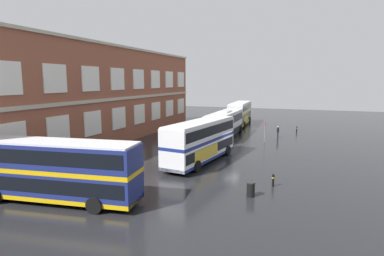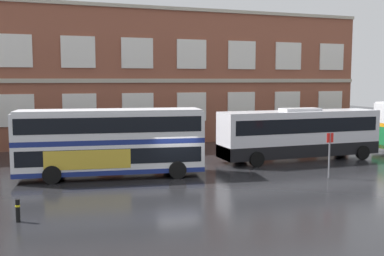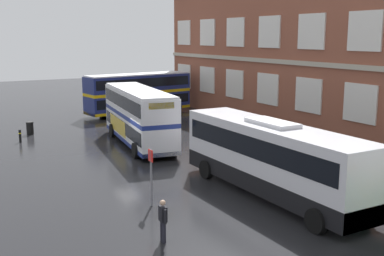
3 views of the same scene
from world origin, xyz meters
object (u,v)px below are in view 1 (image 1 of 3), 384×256
at_px(touring_coach, 225,124).
at_px(safety_bollard_west, 273,180).
at_px(waiting_passenger, 278,131).
at_px(double_decker_middle, 201,140).
at_px(bus_stand_flag, 265,130).
at_px(station_litter_bin, 251,189).
at_px(double_decker_far, 240,113).
at_px(safety_bollard_east, 297,129).
at_px(double_decker_near, 58,170).

bearing_deg(touring_coach, safety_bollard_west, -155.27).
height_order(waiting_passenger, safety_bollard_west, waiting_passenger).
bearing_deg(double_decker_middle, waiting_passenger, -19.98).
distance_m(waiting_passenger, bus_stand_flag, 4.17).
bearing_deg(station_litter_bin, touring_coach, 19.11).
distance_m(double_decker_middle, double_decker_far, 27.41).
height_order(touring_coach, safety_bollard_east, touring_coach).
bearing_deg(waiting_passenger, safety_bollard_east, -21.98).
bearing_deg(waiting_passenger, double_decker_far, 34.52).
distance_m(double_decker_middle, touring_coach, 13.86).
bearing_deg(safety_bollard_east, touring_coach, 130.70).
xyz_separation_m(double_decker_far, bus_stand_flag, (-15.13, -6.43, -0.51)).
xyz_separation_m(double_decker_near, bus_stand_flag, (25.20, -10.08, -0.51)).
distance_m(waiting_passenger, safety_bollard_east, 6.18).
height_order(double_decker_far, station_litter_bin, double_decker_far).
xyz_separation_m(double_decker_middle, waiting_passenger, (16.12, -5.86, -1.22)).
height_order(bus_stand_flag, safety_bollard_east, bus_stand_flag).
bearing_deg(safety_bollard_west, double_decker_middle, 56.24).
distance_m(double_decker_far, bus_stand_flag, 16.45).
xyz_separation_m(touring_coach, safety_bollard_east, (8.04, -9.35, -1.42)).
height_order(double_decker_middle, waiting_passenger, double_decker_middle).
xyz_separation_m(station_litter_bin, safety_bollard_east, (29.51, -1.91, -0.03)).
height_order(waiting_passenger, station_litter_bin, waiting_passenger).
bearing_deg(bus_stand_flag, safety_bollard_east, -20.49).
bearing_deg(double_decker_far, double_decker_near, 174.83).
height_order(station_litter_bin, safety_bollard_east, station_litter_bin).
relative_size(touring_coach, waiting_passenger, 7.06).
relative_size(double_decker_near, waiting_passenger, 6.61).
bearing_deg(double_decker_middle, double_decker_near, 157.02).
distance_m(double_decker_near, touring_coach, 27.13).
relative_size(double_decker_near, bus_stand_flag, 4.16).
relative_size(touring_coach, safety_bollard_east, 12.63).
distance_m(touring_coach, bus_stand_flag, 5.97).
distance_m(double_decker_near, station_litter_bin, 13.01).
distance_m(touring_coach, safety_bollard_east, 12.41).
bearing_deg(safety_bollard_east, double_decker_middle, 159.49).
relative_size(double_decker_middle, bus_stand_flag, 4.17).
distance_m(double_decker_near, double_decker_middle, 14.10).
xyz_separation_m(double_decker_near, safety_bollard_east, (34.82, -13.67, -1.66)).
distance_m(touring_coach, waiting_passenger, 7.47).
height_order(waiting_passenger, safety_bollard_east, waiting_passenger).
bearing_deg(double_decker_middle, double_decker_far, 3.89).
distance_m(touring_coach, station_litter_bin, 22.76).
bearing_deg(safety_bollard_west, station_litter_bin, 155.28).
relative_size(double_decker_middle, waiting_passenger, 6.62).
xyz_separation_m(double_decker_near, double_decker_middle, (12.98, -5.50, 0.00)).
bearing_deg(safety_bollard_east, waiting_passenger, 158.02).
relative_size(safety_bollard_west, safety_bollard_east, 1.00).
bearing_deg(safety_bollard_east, double_decker_near, 158.56).
height_order(double_decker_near, safety_bollard_east, double_decker_near).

